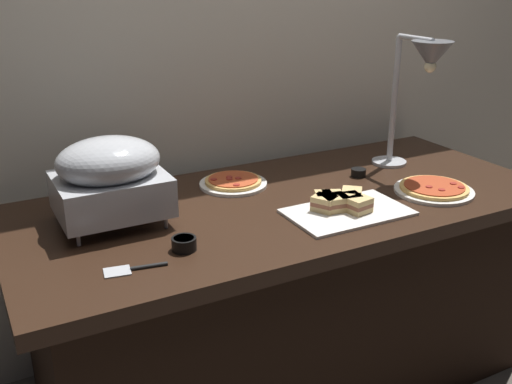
{
  "coord_description": "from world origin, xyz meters",
  "views": [
    {
      "loc": [
        -1.0,
        -1.65,
        1.53
      ],
      "look_at": [
        -0.12,
        0.0,
        0.81
      ],
      "focal_mm": 41.87,
      "sensor_mm": 36.0,
      "label": 1
    }
  ],
  "objects_px": {
    "sandwich_platter": "(343,205)",
    "sauce_cup_far": "(184,243)",
    "pizza_plate_front": "(434,189)",
    "sauce_cup_near": "(358,172)",
    "serving_spatula": "(133,269)",
    "chafing_dish": "(110,177)",
    "pizza_plate_center": "(233,182)",
    "heat_lamp": "(423,70)"
  },
  "relations": [
    {
      "from": "pizza_plate_center",
      "to": "pizza_plate_front",
      "type": "bearing_deg",
      "value": -33.51
    },
    {
      "from": "sandwich_platter",
      "to": "sauce_cup_far",
      "type": "relative_size",
      "value": 5.53
    },
    {
      "from": "pizza_plate_center",
      "to": "sauce_cup_far",
      "type": "distance_m",
      "value": 0.54
    },
    {
      "from": "sauce_cup_far",
      "to": "pizza_plate_center",
      "type": "bearing_deg",
      "value": 49.17
    },
    {
      "from": "heat_lamp",
      "to": "sauce_cup_near",
      "type": "xyz_separation_m",
      "value": [
        -0.21,
        0.07,
        -0.39
      ]
    },
    {
      "from": "pizza_plate_front",
      "to": "pizza_plate_center",
      "type": "distance_m",
      "value": 0.73
    },
    {
      "from": "chafing_dish",
      "to": "sandwich_platter",
      "type": "xyz_separation_m",
      "value": [
        0.69,
        -0.26,
        -0.13
      ]
    },
    {
      "from": "chafing_dish",
      "to": "sandwich_platter",
      "type": "relative_size",
      "value": 0.84
    },
    {
      "from": "sauce_cup_far",
      "to": "sauce_cup_near",
      "type": "bearing_deg",
      "value": 18.58
    },
    {
      "from": "pizza_plate_front",
      "to": "sauce_cup_far",
      "type": "xyz_separation_m",
      "value": [
        -0.96,
        -0.01,
        0.01
      ]
    },
    {
      "from": "sandwich_platter",
      "to": "serving_spatula",
      "type": "relative_size",
      "value": 2.29
    },
    {
      "from": "sandwich_platter",
      "to": "sauce_cup_far",
      "type": "xyz_separation_m",
      "value": [
        -0.56,
        -0.02,
        -0.0
      ]
    },
    {
      "from": "sauce_cup_near",
      "to": "chafing_dish",
      "type": "bearing_deg",
      "value": 179.84
    },
    {
      "from": "heat_lamp",
      "to": "sauce_cup_far",
      "type": "distance_m",
      "value": 1.12
    },
    {
      "from": "pizza_plate_front",
      "to": "sauce_cup_near",
      "type": "xyz_separation_m",
      "value": [
        -0.13,
        0.27,
        0.0
      ]
    },
    {
      "from": "chafing_dish",
      "to": "pizza_plate_center",
      "type": "distance_m",
      "value": 0.52
    },
    {
      "from": "pizza_plate_front",
      "to": "sauce_cup_far",
      "type": "distance_m",
      "value": 0.96
    },
    {
      "from": "chafing_dish",
      "to": "sauce_cup_far",
      "type": "height_order",
      "value": "chafing_dish"
    },
    {
      "from": "chafing_dish",
      "to": "sauce_cup_near",
      "type": "height_order",
      "value": "chafing_dish"
    },
    {
      "from": "pizza_plate_front",
      "to": "serving_spatula",
      "type": "height_order",
      "value": "pizza_plate_front"
    },
    {
      "from": "pizza_plate_front",
      "to": "sauce_cup_far",
      "type": "height_order",
      "value": "sauce_cup_far"
    },
    {
      "from": "heat_lamp",
      "to": "serving_spatula",
      "type": "height_order",
      "value": "heat_lamp"
    },
    {
      "from": "sauce_cup_near",
      "to": "sauce_cup_far",
      "type": "height_order",
      "value": "sauce_cup_far"
    },
    {
      "from": "pizza_plate_front",
      "to": "pizza_plate_center",
      "type": "bearing_deg",
      "value": 146.49
    },
    {
      "from": "pizza_plate_front",
      "to": "sandwich_platter",
      "type": "distance_m",
      "value": 0.4
    },
    {
      "from": "chafing_dish",
      "to": "pizza_plate_front",
      "type": "bearing_deg",
      "value": -13.96
    },
    {
      "from": "sauce_cup_far",
      "to": "serving_spatula",
      "type": "relative_size",
      "value": 0.41
    },
    {
      "from": "chafing_dish",
      "to": "sauce_cup_far",
      "type": "distance_m",
      "value": 0.34
    },
    {
      "from": "sandwich_platter",
      "to": "sauce_cup_near",
      "type": "bearing_deg",
      "value": 44.97
    },
    {
      "from": "sandwich_platter",
      "to": "sauce_cup_far",
      "type": "distance_m",
      "value": 0.56
    },
    {
      "from": "sauce_cup_near",
      "to": "sandwich_platter",
      "type": "bearing_deg",
      "value": -135.03
    },
    {
      "from": "heat_lamp",
      "to": "pizza_plate_center",
      "type": "xyz_separation_m",
      "value": [
        -0.68,
        0.21,
        -0.39
      ]
    },
    {
      "from": "heat_lamp",
      "to": "sauce_cup_near",
      "type": "distance_m",
      "value": 0.45
    },
    {
      "from": "chafing_dish",
      "to": "serving_spatula",
      "type": "distance_m",
      "value": 0.37
    },
    {
      "from": "pizza_plate_front",
      "to": "sauce_cup_far",
      "type": "bearing_deg",
      "value": -179.39
    },
    {
      "from": "pizza_plate_center",
      "to": "sauce_cup_near",
      "type": "height_order",
      "value": "same"
    },
    {
      "from": "serving_spatula",
      "to": "sauce_cup_far",
      "type": "bearing_deg",
      "value": 16.4
    },
    {
      "from": "chafing_dish",
      "to": "heat_lamp",
      "type": "xyz_separation_m",
      "value": [
        1.16,
        -0.08,
        0.25
      ]
    },
    {
      "from": "pizza_plate_front",
      "to": "serving_spatula",
      "type": "xyz_separation_m",
      "value": [
        -1.13,
        -0.06,
        -0.01
      ]
    },
    {
      "from": "heat_lamp",
      "to": "serving_spatula",
      "type": "xyz_separation_m",
      "value": [
        -1.2,
        -0.25,
        -0.4
      ]
    },
    {
      "from": "sauce_cup_far",
      "to": "serving_spatula",
      "type": "xyz_separation_m",
      "value": [
        -0.17,
        -0.05,
        -0.02
      ]
    },
    {
      "from": "pizza_plate_center",
      "to": "heat_lamp",
      "type": "bearing_deg",
      "value": -16.87
    }
  ]
}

